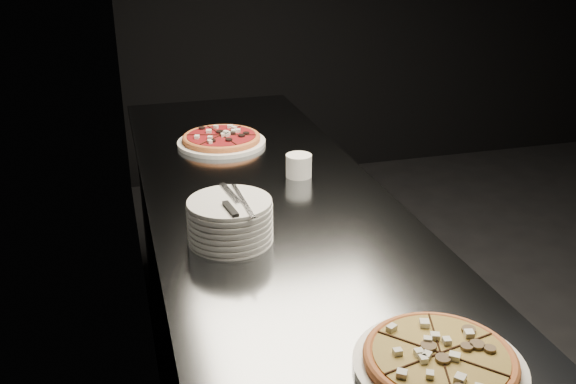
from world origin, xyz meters
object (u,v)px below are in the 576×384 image
object	(u,v)px
cutlery	(234,202)
counter	(273,327)
pizza_mushroom	(440,361)
pizza_tomato	(221,139)
plate_stack	(230,221)
ramekin	(299,165)

from	to	relation	value
cutlery	counter	bearing A→B (deg)	48.61
pizza_mushroom	pizza_tomato	bearing A→B (deg)	96.51
plate_stack	cutlery	distance (m)	0.06
pizza_tomato	counter	bearing A→B (deg)	-84.72
pizza_tomato	ramekin	xyz separation A→B (m)	(0.19, -0.39, 0.02)
plate_stack	pizza_tomato	bearing A→B (deg)	81.50
plate_stack	cutlery	xyz separation A→B (m)	(0.01, -0.02, 0.06)
pizza_mushroom	cutlery	bearing A→B (deg)	113.77
plate_stack	ramekin	bearing A→B (deg)	52.20
counter	pizza_mushroom	xyz separation A→B (m)	(0.11, -0.85, 0.48)
cutlery	ramekin	size ratio (longest dim) A/B	2.77
counter	ramekin	bearing A→B (deg)	51.66
counter	pizza_mushroom	bearing A→B (deg)	-82.68
ramekin	pizza_tomato	bearing A→B (deg)	115.83
pizza_mushroom	ramekin	xyz separation A→B (m)	(0.03, 1.02, 0.02)
ramekin	counter	bearing A→B (deg)	-128.34
pizza_mushroom	cutlery	xyz separation A→B (m)	(-0.27, 0.61, 0.10)
counter	pizza_tomato	distance (m)	0.74
pizza_tomato	ramekin	bearing A→B (deg)	-64.17
plate_stack	ramekin	xyz separation A→B (m)	(0.31, 0.39, -0.02)
counter	ramekin	xyz separation A→B (m)	(0.14, 0.17, 0.50)
pizza_tomato	cutlery	distance (m)	0.82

